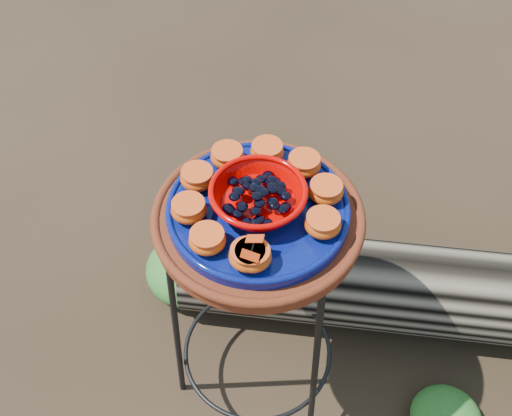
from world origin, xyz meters
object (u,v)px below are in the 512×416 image
(red_bowl, at_px, (258,198))
(driftwood_log, at_px, (426,290))
(plant_stand, at_px, (258,312))
(terracotta_saucer, at_px, (258,220))
(cobalt_plate, at_px, (258,211))

(red_bowl, relative_size, driftwood_log, 0.13)
(plant_stand, xyz_separation_m, terracotta_saucer, (0.00, 0.00, 0.37))
(plant_stand, height_order, terracotta_saucer, terracotta_saucer)
(driftwood_log, bearing_deg, plant_stand, -138.58)
(driftwood_log, bearing_deg, red_bowl, -138.58)
(terracotta_saucer, xyz_separation_m, cobalt_plate, (0.00, 0.00, 0.03))
(plant_stand, distance_m, red_bowl, 0.44)
(terracotta_saucer, bearing_deg, cobalt_plate, 0.00)
(red_bowl, bearing_deg, terracotta_saucer, 0.00)
(red_bowl, xyz_separation_m, driftwood_log, (0.41, 0.36, -0.65))
(plant_stand, relative_size, terracotta_saucer, 1.61)
(terracotta_saucer, distance_m, cobalt_plate, 0.03)
(red_bowl, height_order, driftwood_log, red_bowl)
(terracotta_saucer, bearing_deg, plant_stand, 0.00)
(plant_stand, height_order, cobalt_plate, cobalt_plate)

